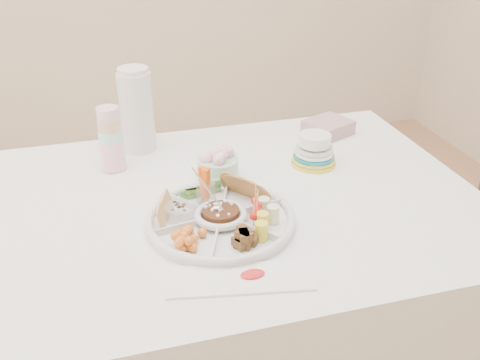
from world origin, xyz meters
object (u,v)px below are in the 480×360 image
object	(u,v)px
party_tray	(221,217)
thermos	(137,109)
dining_table	(215,304)
plate_stack	(314,151)
chair	(475,223)

from	to	relation	value
party_tray	thermos	xyz separation A→B (m)	(-0.15, 0.52, 0.12)
dining_table	thermos	size ratio (longest dim) A/B	5.36
dining_table	plate_stack	bearing A→B (deg)	20.78
dining_table	chair	world-z (taller)	chair
dining_table	plate_stack	xyz separation A→B (m)	(0.36, 0.14, 0.42)
plate_stack	dining_table	bearing A→B (deg)	-159.22
thermos	party_tray	bearing A→B (deg)	-73.90
party_tray	dining_table	bearing A→B (deg)	87.90
thermos	dining_table	bearing A→B (deg)	-68.71
chair	thermos	size ratio (longest dim) A/B	3.48
dining_table	plate_stack	world-z (taller)	plate_stack
thermos	plate_stack	size ratio (longest dim) A/B	2.02
dining_table	thermos	xyz separation A→B (m)	(-0.15, 0.40, 0.52)
chair	party_tray	size ratio (longest dim) A/B	2.60
dining_table	party_tray	distance (m)	0.42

